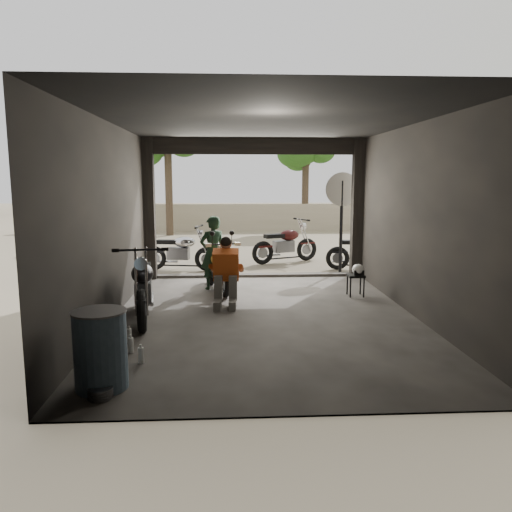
{
  "coord_description": "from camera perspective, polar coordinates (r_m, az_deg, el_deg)",
  "views": [
    {
      "loc": [
        -0.59,
        -8.02,
        2.3
      ],
      "look_at": [
        -0.12,
        0.6,
        0.96
      ],
      "focal_mm": 35.0,
      "sensor_mm": 36.0,
      "label": 1
    }
  ],
  "objects": [
    {
      "name": "ground",
      "position": [
        8.36,
        1.05,
        -7.12
      ],
      "size": [
        80.0,
        80.0,
        0.0
      ],
      "primitive_type": "plane",
      "color": "#7A6D56",
      "rests_on": "ground"
    },
    {
      "name": "tree_left",
      "position": [
        20.73,
        -10.09,
        13.37
      ],
      "size": [
        2.2,
        2.2,
        5.6
      ],
      "color": "#382B1E",
      "rests_on": "ground"
    },
    {
      "name": "left_bike",
      "position": [
        8.36,
        -12.79,
        -2.9
      ],
      "size": [
        1.01,
        1.95,
        1.26
      ],
      "primitive_type": null,
      "rotation": [
        0.0,
        0.0,
        0.13
      ],
      "color": "black",
      "rests_on": "ground"
    },
    {
      "name": "outside_bike_c",
      "position": [
        12.89,
        12.25,
        0.9
      ],
      "size": [
        1.72,
        0.83,
        1.13
      ],
      "primitive_type": null,
      "rotation": [
        0.0,
        0.0,
        1.48
      ],
      "color": "black",
      "rests_on": "ground"
    },
    {
      "name": "helmet",
      "position": [
        9.88,
        11.59,
        -1.53
      ],
      "size": [
        0.27,
        0.28,
        0.22
      ],
      "primitive_type": "ellipsoid",
      "rotation": [
        0.0,
        0.0,
        -0.18
      ],
      "color": "silver",
      "rests_on": "stool"
    },
    {
      "name": "stool",
      "position": [
        9.95,
        11.33,
        -2.52
      ],
      "size": [
        0.32,
        0.32,
        0.44
      ],
      "rotation": [
        0.0,
        0.0,
        -0.39
      ],
      "color": "black",
      "rests_on": "ground"
    },
    {
      "name": "main_bike",
      "position": [
        10.27,
        -4.49,
        -1.08
      ],
      "size": [
        1.06,
        1.72,
        1.07
      ],
      "primitive_type": null,
      "rotation": [
        0.0,
        0.0,
        0.27
      ],
      "color": "beige",
      "rests_on": "ground"
    },
    {
      "name": "boundary_wall",
      "position": [
        22.09,
        -1.61,
        4.42
      ],
      "size": [
        18.0,
        0.3,
        1.2
      ],
      "primitive_type": "cube",
      "color": "gray",
      "rests_on": "ground"
    },
    {
      "name": "rider",
      "position": [
        10.37,
        -4.97,
        0.34
      ],
      "size": [
        0.67,
        0.58,
        1.54
      ],
      "primitive_type": "imported",
      "rotation": [
        0.0,
        0.0,
        3.58
      ],
      "color": "black",
      "rests_on": "ground"
    },
    {
      "name": "tree_right",
      "position": [
        22.32,
        5.72,
        12.03
      ],
      "size": [
        2.2,
        2.2,
        5.0
      ],
      "color": "#382B1E",
      "rests_on": "ground"
    },
    {
      "name": "garage",
      "position": [
        8.65,
        0.81,
        2.05
      ],
      "size": [
        7.0,
        7.13,
        3.2
      ],
      "color": "#2D2B28",
      "rests_on": "ground"
    },
    {
      "name": "sign_post",
      "position": [
        12.36,
        9.78,
        5.75
      ],
      "size": [
        0.82,
        0.08,
        2.45
      ],
      "rotation": [
        0.0,
        0.0,
        -0.25
      ],
      "color": "black",
      "rests_on": "ground"
    },
    {
      "name": "mechanic",
      "position": [
        8.98,
        -3.5,
        -2.04
      ],
      "size": [
        0.66,
        0.87,
        1.22
      ],
      "primitive_type": null,
      "rotation": [
        0.0,
        0.0,
        -0.06
      ],
      "color": "#C5521A",
      "rests_on": "ground"
    },
    {
      "name": "outside_bike_a",
      "position": [
        12.68,
        -8.67,
        0.91
      ],
      "size": [
        1.79,
        0.98,
        1.14
      ],
      "primitive_type": null,
      "rotation": [
        0.0,
        0.0,
        1.4
      ],
      "color": "black",
      "rests_on": "ground"
    },
    {
      "name": "outside_bike_b",
      "position": [
        13.74,
        3.37,
        1.72
      ],
      "size": [
        1.92,
        1.39,
        1.2
      ],
      "primitive_type": null,
      "rotation": [
        0.0,
        0.0,
        1.99
      ],
      "color": "#3D0F0E",
      "rests_on": "ground"
    },
    {
      "name": "oil_drum",
      "position": [
        5.78,
        -17.34,
        -10.32
      ],
      "size": [
        0.66,
        0.66,
        0.88
      ],
      "primitive_type": "cylinder",
      "rotation": [
        0.0,
        0.0,
        -0.18
      ],
      "color": "#435B71",
      "rests_on": "ground"
    }
  ]
}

